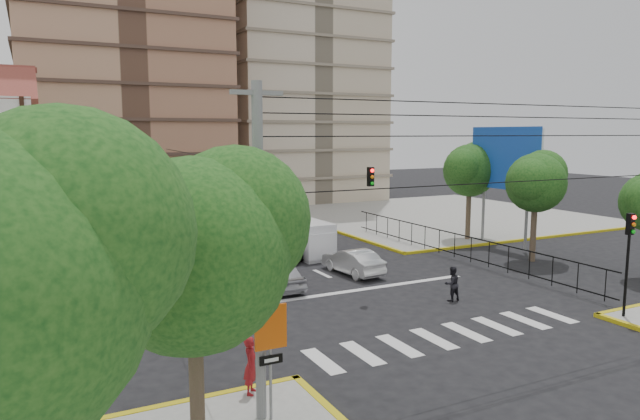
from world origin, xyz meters
TOP-DOWN VIEW (x-y plane):
  - ground at (0.00, 0.00)m, footprint 160.00×160.00m
  - sidewalk_ne at (20.00, 20.00)m, footprint 26.00×26.00m
  - crosswalk_stripes at (0.00, -6.00)m, footprint 12.00×2.40m
  - stop_line at (0.00, 1.20)m, footprint 13.00×0.40m
  - park_fence at (9.00, 4.50)m, footprint 0.10×22.50m
  - billboard at (14.45, 6.00)m, footprint 0.36×6.20m
  - tree_sw_near at (-10.90, -9.99)m, footprint 5.63×4.60m
  - tree_park_a at (13.08, 2.01)m, footprint 4.41×3.60m
  - tree_park_c at (14.09, 9.01)m, footprint 4.65×3.80m
  - tree_tudor at (-11.90, 16.01)m, footprint 5.39×4.40m
  - traffic_light_se at (7.80, -7.80)m, footprint 0.28×0.22m
  - traffic_light_nw at (-7.80, 7.80)m, footprint 0.28×0.22m
  - traffic_light_hanging at (0.00, -2.04)m, footprint 18.00×9.12m
  - utility_pole_sw at (-9.00, -9.00)m, footprint 1.40×0.28m
  - district_sign at (-8.80, -9.24)m, footprint 0.90×0.12m
  - van_right_lane at (1.21, 9.67)m, footprint 2.21×5.15m
  - van_left_lane at (-2.16, 14.99)m, footprint 2.05×4.69m
  - car_silver_front_left at (-3.39, 3.29)m, footprint 1.78×4.28m
  - car_white_front_right at (1.52, 4.21)m, footprint 1.87×4.44m
  - car_grey_mid_left at (-1.31, 9.85)m, footprint 2.56×5.33m
  - car_silver_rear_left at (-1.60, 20.62)m, footprint 2.94×5.51m
  - car_darkgrey_mid_right at (2.25, 14.79)m, footprint 1.65×3.79m
  - car_white_rear_right at (1.24, 20.82)m, footprint 1.70×4.04m
  - pedestrian_sw_corner at (-8.74, -7.50)m, footprint 0.71×0.76m
  - pedestrian_crosswalk at (3.09, -2.36)m, footprint 0.82×0.65m

SIDE VIEW (x-z plane):
  - ground at x=0.00m, z-range 0.00..0.00m
  - park_fence at x=9.00m, z-range -0.83..0.83m
  - crosswalk_stripes at x=0.00m, z-range 0.00..0.01m
  - stop_line at x=0.00m, z-range 0.00..0.01m
  - sidewalk_ne at x=20.00m, z-range 0.00..0.15m
  - car_darkgrey_mid_right at x=2.25m, z-range 0.00..1.27m
  - car_white_rear_right at x=1.24m, z-range 0.00..1.30m
  - car_white_front_right at x=1.52m, z-range 0.00..1.43m
  - car_silver_front_left at x=-3.39m, z-range 0.00..1.45m
  - car_grey_mid_left at x=-1.31m, z-range 0.00..1.47m
  - car_silver_rear_left at x=-1.60m, z-range 0.00..1.52m
  - pedestrian_crosswalk at x=3.09m, z-range 0.00..1.64m
  - van_left_lane at x=-2.16m, z-range -0.03..2.05m
  - pedestrian_sw_corner at x=-8.74m, z-range 0.15..1.90m
  - van_right_lane at x=1.21m, z-range -0.03..2.25m
  - district_sign at x=-8.80m, z-range 0.85..4.05m
  - traffic_light_se at x=7.80m, z-range 0.91..5.31m
  - traffic_light_nw at x=-7.80m, z-range 0.91..5.31m
  - utility_pole_sw at x=-9.00m, z-range 0.27..9.27m
  - tree_park_a at x=13.08m, z-range 1.60..8.42m
  - tree_tudor at x=-11.90m, z-range 1.50..8.93m
  - tree_sw_near at x=-10.90m, z-range 1.48..9.06m
  - tree_park_c at x=14.09m, z-range 1.71..8.96m
  - traffic_light_hanging at x=0.00m, z-range 5.44..6.36m
  - billboard at x=14.45m, z-range 1.95..10.05m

